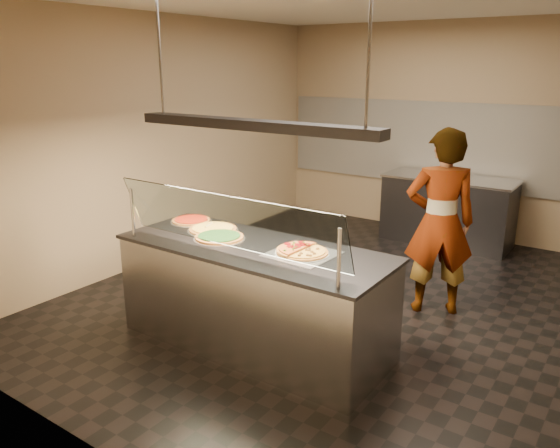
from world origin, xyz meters
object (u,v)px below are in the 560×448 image
Objects in this scene: sneeze_guard at (226,222)px; perforated_tray at (302,253)px; pizza_spinach at (220,237)px; worker at (440,223)px; half_pizza_sausage at (313,253)px; pizza_tomato at (192,220)px; pizza_spatula at (210,227)px; half_pizza_pepperoni at (292,248)px; heat_lamp_housing at (252,125)px; serving_counter at (254,296)px; prep_table at (448,210)px; pizza_cheese at (213,229)px.

sneeze_guard reaches higher than perforated_tray.
pizza_spinach is 0.25× the size of worker.
half_pizza_sausage is at bearing 42.57° from worker.
pizza_tomato is (-0.58, 0.26, -0.00)m from pizza_spinach.
pizza_spatula is (-1.06, 0.08, 0.02)m from perforated_tray.
perforated_tray is at bearing -1.03° from half_pizza_pepperoni.
half_pizza_pepperoni is 0.23× the size of worker.
heat_lamp_housing reaches higher than half_pizza_sausage.
serving_counter is at bearing -12.85° from pizza_spatula.
prep_table is at bearing 90.32° from perforated_tray.
perforated_tray is 0.30× the size of prep_table.
serving_counter is 5.66× the size of half_pizza_pepperoni.
pizza_tomato is at bearing 4.70° from worker.
heat_lamp_housing is at bearing -173.75° from half_pizza_sausage.
pizza_tomato is at bearing 156.23° from pizza_spinach.
perforated_tray is at bearing -89.68° from prep_table.
half_pizza_pepperoni reaches higher than prep_table.
worker reaches higher than pizza_cheese.
half_pizza_sausage reaches higher than pizza_spinach.
half_pizza_sausage reaches higher than pizza_spatula.
perforated_tray is 1.66m from worker.
sneeze_guard is at bearing -137.99° from perforated_tray.
pizza_tomato is 0.36m from pizza_spatula.
sneeze_guard is 4.65× the size of pizza_cheese.
sneeze_guard is 1.17× the size of worker.
serving_counter is at bearing -96.38° from prep_table.
prep_table is at bearing 84.14° from sneeze_guard.
half_pizza_pepperoni is 0.97m from pizza_spatula.
perforated_tray is at bearing 7.99° from heat_lamp_housing.
pizza_spinach is at bearing -173.98° from half_pizza_pepperoni.
serving_counter is at bearing 0.00° from heat_lamp_housing.
worker is at bearing 41.34° from pizza_spatula.
sneeze_guard is at bearing -90.00° from heat_lamp_housing.
perforated_tray is 1.07m from pizza_spatula.
heat_lamp_housing reaches higher than pizza_tomato.
sneeze_guard is 4.73× the size of pizza_spinach.
half_pizza_sausage is at bearing 6.25° from serving_counter.
pizza_tomato reaches higher than perforated_tray.
sneeze_guard is 2.24m from worker.
pizza_cheese is (-0.58, 0.49, -0.28)m from sneeze_guard.
pizza_spinach is 2.16m from worker.
sneeze_guard reaches higher than serving_counter.
pizza_spatula is at bearing 176.14° from half_pizza_sausage.
serving_counter is 1.98m from worker.
heat_lamp_housing is at bearing 1.69° from pizza_spinach.
serving_counter is 0.77m from pizza_cheese.
pizza_cheese is at bearing 143.40° from pizza_spinach.
pizza_cheese is (-0.58, 0.15, 0.48)m from serving_counter.
sneeze_guard is 0.95× the size of heat_lamp_housing.
worker is at bearing 61.53° from sneeze_guard.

